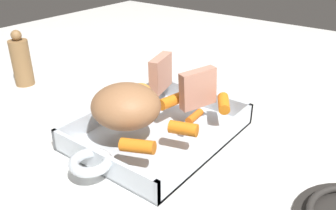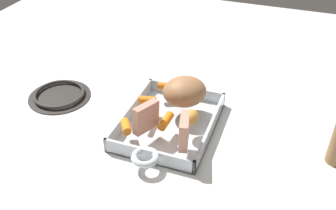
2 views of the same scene
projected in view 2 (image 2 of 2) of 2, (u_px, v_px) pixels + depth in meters
name	position (u px, v px, depth m)	size (l,w,h in m)	color
ground_plane	(169.00, 127.00, 1.07)	(2.10, 2.10, 0.00)	silver
roasting_dish	(169.00, 123.00, 1.06)	(0.42, 0.25, 0.04)	silver
pork_roast	(185.00, 91.00, 1.07)	(0.13, 0.11, 0.08)	#9D6A45
roast_slice_outer	(146.00, 117.00, 0.97)	(0.02, 0.08, 0.08)	tan
roast_slice_thin	(184.00, 131.00, 0.92)	(0.02, 0.08, 0.08)	tan
baby_carrot_long	(144.00, 113.00, 1.04)	(0.01, 0.01, 0.05)	orange
baby_carrot_northeast	(166.00, 121.00, 1.00)	(0.02, 0.02, 0.06)	orange
baby_carrot_center_right	(126.00, 126.00, 0.98)	(0.02, 0.02, 0.05)	orange
baby_carrot_northwest	(167.00, 86.00, 1.14)	(0.02, 0.02, 0.06)	orange
baby_carrot_southwest	(148.00, 100.00, 1.08)	(0.02, 0.02, 0.05)	orange
potato_whole	(191.00, 118.00, 1.00)	(0.05, 0.04, 0.04)	gold
stove_burner_rear	(59.00, 95.00, 1.19)	(0.19, 0.19, 0.02)	#282623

